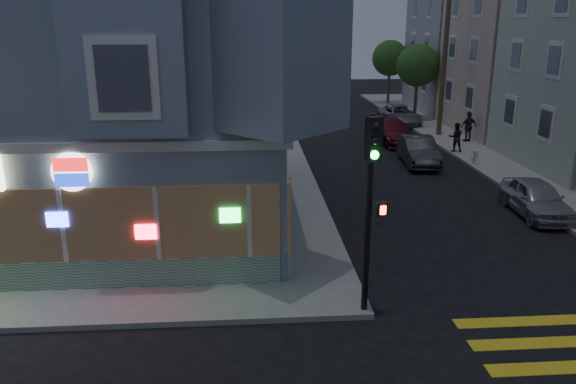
{
  "coord_description": "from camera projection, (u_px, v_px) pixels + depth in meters",
  "views": [
    {
      "loc": [
        0.0,
        -10.02,
        7.02
      ],
      "look_at": [
        1.14,
        5.48,
        2.25
      ],
      "focal_mm": 35.0,
      "sensor_mm": 36.0,
      "label": 1
    }
  ],
  "objects": [
    {
      "name": "ground",
      "position": [
        253.0,
        374.0,
        11.61
      ],
      "size": [
        120.0,
        120.0,
        0.0
      ],
      "primitive_type": "plane",
      "color": "black",
      "rests_on": "ground"
    },
    {
      "name": "sidewalk_nw",
      "position": [
        15.0,
        145.0,
        32.58
      ],
      "size": [
        33.0,
        42.0,
        0.15
      ],
      "primitive_type": "cube",
      "color": "gray",
      "rests_on": "ground"
    },
    {
      "name": "corner_building",
      "position": [
        77.0,
        56.0,
        19.96
      ],
      "size": [
        14.6,
        14.6,
        11.4
      ],
      "color": "slate",
      "rests_on": "sidewalk_nw"
    },
    {
      "name": "row_house_c",
      "position": [
        555.0,
        59.0,
        35.45
      ],
      "size": [
        12.0,
        8.6,
        9.0
      ],
      "primitive_type": "cube",
      "color": "beige",
      "rests_on": "sidewalk_ne"
    },
    {
      "name": "row_house_d",
      "position": [
        496.0,
        42.0,
        43.81
      ],
      "size": [
        12.0,
        8.6,
        10.5
      ],
      "primitive_type": "cube",
      "color": "gray",
      "rests_on": "sidewalk_ne"
    },
    {
      "name": "utility_pole",
      "position": [
        445.0,
        59.0,
        33.93
      ],
      "size": [
        2.2,
        0.3,
        9.0
      ],
      "color": "#4C3826",
      "rests_on": "sidewalk_ne"
    },
    {
      "name": "street_tree_near",
      "position": [
        418.0,
        66.0,
        39.91
      ],
      "size": [
        3.0,
        3.0,
        5.3
      ],
      "color": "#4C3826",
      "rests_on": "sidewalk_ne"
    },
    {
      "name": "street_tree_far",
      "position": [
        390.0,
        58.0,
        47.54
      ],
      "size": [
        3.0,
        3.0,
        5.3
      ],
      "color": "#4C3826",
      "rests_on": "sidewalk_ne"
    },
    {
      "name": "pedestrian_a",
      "position": [
        456.0,
        137.0,
        30.48
      ],
      "size": [
        0.84,
        0.7,
        1.57
      ],
      "primitive_type": "imported",
      "rotation": [
        0.0,
        0.0,
        3.0
      ],
      "color": "black",
      "rests_on": "sidewalk_ne"
    },
    {
      "name": "pedestrian_b",
      "position": [
        469.0,
        127.0,
        33.0
      ],
      "size": [
        1.1,
        0.66,
        1.75
      ],
      "primitive_type": "imported",
      "rotation": [
        0.0,
        0.0,
        3.39
      ],
      "color": "#26242C",
      "rests_on": "sidewalk_ne"
    },
    {
      "name": "parked_car_a",
      "position": [
        536.0,
        198.0,
        20.92
      ],
      "size": [
        1.81,
        4.03,
        1.34
      ],
      "primitive_type": "imported",
      "rotation": [
        0.0,
        0.0,
        -0.06
      ],
      "color": "#A1A3A8",
      "rests_on": "ground"
    },
    {
      "name": "parked_car_b",
      "position": [
        418.0,
        151.0,
        28.35
      ],
      "size": [
        1.83,
        4.38,
        1.41
      ],
      "primitive_type": "imported",
      "rotation": [
        0.0,
        0.0,
        -0.08
      ],
      "color": "#333538",
      "rests_on": "ground"
    },
    {
      "name": "parked_car_c",
      "position": [
        392.0,
        131.0,
        33.31
      ],
      "size": [
        2.42,
        4.97,
        1.39
      ],
      "primitive_type": "imported",
      "rotation": [
        0.0,
        0.0,
        0.1
      ],
      "color": "maroon",
      "rests_on": "ground"
    },
    {
      "name": "parked_car_d",
      "position": [
        400.0,
        115.0,
        39.34
      ],
      "size": [
        2.39,
        4.83,
        1.32
      ],
      "primitive_type": "imported",
      "rotation": [
        0.0,
        0.0,
        0.04
      ],
      "color": "gray",
      "rests_on": "ground"
    },
    {
      "name": "traffic_signal",
      "position": [
        372.0,
        183.0,
        12.87
      ],
      "size": [
        0.62,
        0.55,
        4.87
      ],
      "rotation": [
        0.0,
        0.0,
        0.36
      ],
      "color": "black",
      "rests_on": "sidewalk_nw"
    },
    {
      "name": "fire_hydrant",
      "position": [
        475.0,
        156.0,
        27.91
      ],
      "size": [
        0.42,
        0.24,
        0.73
      ],
      "color": "silver",
      "rests_on": "sidewalk_ne"
    }
  ]
}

